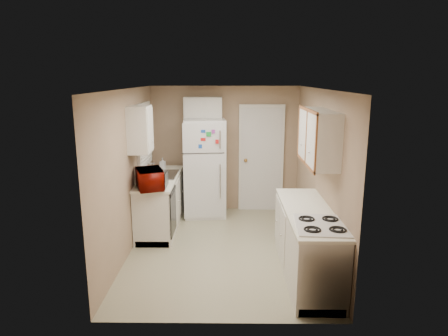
{
  "coord_description": "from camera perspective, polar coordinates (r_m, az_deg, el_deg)",
  "views": [
    {
      "loc": [
        0.07,
        -5.68,
        2.57
      ],
      "look_at": [
        0.0,
        0.5,
        1.15
      ],
      "focal_mm": 32.0,
      "sensor_mm": 36.0,
      "label": 1
    }
  ],
  "objects": [
    {
      "name": "wall_left",
      "position": [
        6.02,
        -13.5,
        -0.57
      ],
      "size": [
        3.8,
        3.8,
        0.0
      ],
      "primitive_type": "plane",
      "color": "#9F8469",
      "rests_on": "floor"
    },
    {
      "name": "cabinet_over_fridge",
      "position": [
        7.46,
        -2.99,
        8.55
      ],
      "size": [
        0.7,
        0.3,
        0.4
      ],
      "primitive_type": "cube",
      "color": "silver",
      "rests_on": "wall_back"
    },
    {
      "name": "refrigerator",
      "position": [
        7.46,
        -2.8,
        0.07
      ],
      "size": [
        0.82,
        0.8,
        1.82
      ],
      "primitive_type": "cube",
      "rotation": [
        0.0,
        0.0,
        0.1
      ],
      "color": "silver",
      "rests_on": "floor"
    },
    {
      "name": "wall_back",
      "position": [
        7.7,
        0.12,
        2.7
      ],
      "size": [
        2.8,
        2.8,
        0.0
      ],
      "primitive_type": "plane",
      "color": "#9F8469",
      "rests_on": "floor"
    },
    {
      "name": "floor",
      "position": [
        6.23,
        -0.06,
        -11.41
      ],
      "size": [
        3.8,
        3.8,
        0.0
      ],
      "primitive_type": "plane",
      "color": "#B8B391",
      "rests_on": "ground"
    },
    {
      "name": "sink",
      "position": [
        7.04,
        -8.94,
        -1.27
      ],
      "size": [
        0.54,
        0.74,
        0.16
      ],
      "primitive_type": "cube",
      "color": "gray",
      "rests_on": "left_counter"
    },
    {
      "name": "upper_cabinet_right",
      "position": [
        5.36,
        13.39,
        4.34
      ],
      "size": [
        0.3,
        1.2,
        0.7
      ],
      "primitive_type": "cube",
      "color": "silver",
      "rests_on": "wall_right"
    },
    {
      "name": "stove",
      "position": [
        4.94,
        13.46,
        -13.04
      ],
      "size": [
        0.63,
        0.76,
        0.87
      ],
      "primitive_type": "cube",
      "rotation": [
        0.0,
        0.0,
        -0.07
      ],
      "color": "silver",
      "rests_on": "floor"
    },
    {
      "name": "soap_bottle",
      "position": [
        7.47,
        -8.76,
        0.67
      ],
      "size": [
        0.1,
        0.11,
        0.2
      ],
      "primitive_type": "imported",
      "rotation": [
        0.0,
        0.0,
        -0.14
      ],
      "color": "white",
      "rests_on": "left_counter"
    },
    {
      "name": "microwave",
      "position": [
        6.16,
        -10.55,
        -1.57
      ],
      "size": [
        0.61,
        0.47,
        0.36
      ],
      "primitive_type": "imported",
      "rotation": [
        0.0,
        0.0,
        1.93
      ],
      "color": "#790C04",
      "rests_on": "left_counter"
    },
    {
      "name": "wall_right",
      "position": [
        5.99,
        13.46,
        -0.64
      ],
      "size": [
        3.8,
        3.8,
        0.0
      ],
      "primitive_type": "plane",
      "color": "#9F8469",
      "rests_on": "floor"
    },
    {
      "name": "left_counter",
      "position": [
        7.01,
        -9.02,
        -4.83
      ],
      "size": [
        0.6,
        1.8,
        0.9
      ],
      "primitive_type": "cube",
      "color": "silver",
      "rests_on": "floor"
    },
    {
      "name": "interior_door",
      "position": [
        7.72,
        5.32,
        1.31
      ],
      "size": [
        0.86,
        0.06,
        2.08
      ],
      "primitive_type": "cube",
      "color": "silver",
      "rests_on": "floor"
    },
    {
      "name": "dishwasher",
      "position": [
        6.39,
        -7.35,
        -6.16
      ],
      "size": [
        0.03,
        0.58,
        0.72
      ],
      "primitive_type": "cube",
      "color": "black",
      "rests_on": "floor"
    },
    {
      "name": "window_blinds",
      "position": [
        6.94,
        -11.28,
        4.67
      ],
      "size": [
        0.1,
        0.98,
        1.08
      ],
      "primitive_type": "cube",
      "color": "silver",
      "rests_on": "wall_left"
    },
    {
      "name": "ceiling",
      "position": [
        5.68,
        -0.06,
        11.23
      ],
      "size": [
        3.8,
        3.8,
        0.0
      ],
      "primitive_type": "plane",
      "color": "white",
      "rests_on": "floor"
    },
    {
      "name": "upper_cabinet_left",
      "position": [
        6.09,
        -11.93,
        5.41
      ],
      "size": [
        0.3,
        0.45,
        0.7
      ],
      "primitive_type": "cube",
      "color": "silver",
      "rests_on": "wall_left"
    },
    {
      "name": "wall_front",
      "position": [
        4.02,
        -0.41,
        -7.0
      ],
      "size": [
        2.8,
        2.8,
        0.0
      ],
      "primitive_type": "plane",
      "color": "#9F8469",
      "rests_on": "floor"
    },
    {
      "name": "right_counter",
      "position": [
        5.42,
        11.75,
        -10.39
      ],
      "size": [
        0.6,
        2.0,
        0.9
      ],
      "primitive_type": "cube",
      "color": "silver",
      "rests_on": "floor"
    }
  ]
}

